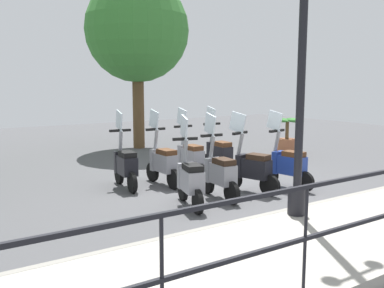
{
  "coord_description": "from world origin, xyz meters",
  "views": [
    {
      "loc": [
        -6.68,
        5.01,
        2.11
      ],
      "look_at": [
        0.2,
        0.5,
        0.9
      ],
      "focal_mm": 40.0,
      "sensor_mm": 36.0,
      "label": 1
    }
  ],
  "objects_px": {
    "potted_palm": "(287,139)",
    "scooter_far_3": "(125,164)",
    "scooter_near_0": "(287,164)",
    "scooter_near_2": "(219,173)",
    "scooter_far_2": "(163,162)",
    "scooter_near_3": "(190,179)",
    "scooter_far_0": "(219,153)",
    "scooter_far_1": "(190,157)",
    "scooter_near_1": "(252,168)",
    "lamp_post_near": "(301,73)",
    "tree_distant": "(137,31)"
  },
  "relations": [
    {
      "from": "tree_distant",
      "to": "scooter_far_3",
      "type": "height_order",
      "value": "tree_distant"
    },
    {
      "from": "scooter_near_0",
      "to": "scooter_far_0",
      "type": "xyz_separation_m",
      "value": [
        1.84,
        0.32,
        0.0
      ]
    },
    {
      "from": "scooter_near_1",
      "to": "scooter_near_2",
      "type": "height_order",
      "value": "same"
    },
    {
      "from": "scooter_far_2",
      "to": "scooter_far_3",
      "type": "relative_size",
      "value": 1.0
    },
    {
      "from": "scooter_near_0",
      "to": "scooter_far_2",
      "type": "relative_size",
      "value": 1.0
    },
    {
      "from": "potted_palm",
      "to": "scooter_far_3",
      "type": "relative_size",
      "value": 0.69
    },
    {
      "from": "scooter_near_2",
      "to": "scooter_near_3",
      "type": "xyz_separation_m",
      "value": [
        -0.13,
        0.72,
        0.0
      ]
    },
    {
      "from": "scooter_near_3",
      "to": "scooter_far_2",
      "type": "distance_m",
      "value": 1.64
    },
    {
      "from": "scooter_near_0",
      "to": "scooter_far_3",
      "type": "distance_m",
      "value": 3.21
    },
    {
      "from": "scooter_far_0",
      "to": "scooter_near_0",
      "type": "bearing_deg",
      "value": -168.52
    },
    {
      "from": "lamp_post_near",
      "to": "scooter_near_0",
      "type": "distance_m",
      "value": 2.79
    },
    {
      "from": "scooter_far_0",
      "to": "scooter_far_1",
      "type": "xyz_separation_m",
      "value": [
        -0.09,
        0.84,
        0.0
      ]
    },
    {
      "from": "potted_palm",
      "to": "tree_distant",
      "type": "bearing_deg",
      "value": 41.53
    },
    {
      "from": "potted_palm",
      "to": "scooter_far_0",
      "type": "bearing_deg",
      "value": 107.81
    },
    {
      "from": "scooter_near_1",
      "to": "tree_distant",
      "type": "bearing_deg",
      "value": -22.76
    },
    {
      "from": "scooter_near_0",
      "to": "scooter_far_0",
      "type": "height_order",
      "value": "same"
    },
    {
      "from": "potted_palm",
      "to": "scooter_far_3",
      "type": "xyz_separation_m",
      "value": [
        -1.12,
        5.61,
        0.04
      ]
    },
    {
      "from": "tree_distant",
      "to": "scooter_near_0",
      "type": "bearing_deg",
      "value": -178.88
    },
    {
      "from": "scooter_near_2",
      "to": "scooter_far_1",
      "type": "height_order",
      "value": "same"
    },
    {
      "from": "tree_distant",
      "to": "scooter_far_2",
      "type": "height_order",
      "value": "tree_distant"
    },
    {
      "from": "tree_distant",
      "to": "scooter_far_0",
      "type": "bearing_deg",
      "value": 177.47
    },
    {
      "from": "scooter_near_2",
      "to": "scooter_far_2",
      "type": "distance_m",
      "value": 1.5
    },
    {
      "from": "tree_distant",
      "to": "scooter_far_3",
      "type": "bearing_deg",
      "value": 150.83
    },
    {
      "from": "scooter_far_1",
      "to": "scooter_far_2",
      "type": "bearing_deg",
      "value": 102.82
    },
    {
      "from": "potted_palm",
      "to": "scooter_near_2",
      "type": "bearing_deg",
      "value": 121.46
    },
    {
      "from": "scooter_far_2",
      "to": "scooter_near_1",
      "type": "bearing_deg",
      "value": -144.27
    },
    {
      "from": "scooter_far_1",
      "to": "scooter_far_2",
      "type": "relative_size",
      "value": 1.0
    },
    {
      "from": "lamp_post_near",
      "to": "scooter_far_2",
      "type": "relative_size",
      "value": 3.03
    },
    {
      "from": "tree_distant",
      "to": "scooter_near_0",
      "type": "xyz_separation_m",
      "value": [
        -6.34,
        -0.12,
        -3.17
      ]
    },
    {
      "from": "scooter_far_2",
      "to": "lamp_post_near",
      "type": "bearing_deg",
      "value": -173.49
    },
    {
      "from": "potted_palm",
      "to": "scooter_far_2",
      "type": "bearing_deg",
      "value": 105.01
    },
    {
      "from": "scooter_near_3",
      "to": "scooter_far_1",
      "type": "xyz_separation_m",
      "value": [
        1.77,
        -1.15,
        0.0
      ]
    },
    {
      "from": "scooter_far_0",
      "to": "scooter_far_1",
      "type": "distance_m",
      "value": 0.84
    },
    {
      "from": "scooter_far_2",
      "to": "scooter_near_0",
      "type": "bearing_deg",
      "value": -131.13
    },
    {
      "from": "scooter_far_2",
      "to": "scooter_near_3",
      "type": "bearing_deg",
      "value": 164.91
    },
    {
      "from": "potted_palm",
      "to": "scooter_near_2",
      "type": "relative_size",
      "value": 0.69
    },
    {
      "from": "scooter_near_1",
      "to": "scooter_near_2",
      "type": "relative_size",
      "value": 1.0
    },
    {
      "from": "scooter_far_2",
      "to": "scooter_far_0",
      "type": "bearing_deg",
      "value": -82.77
    },
    {
      "from": "scooter_near_2",
      "to": "scooter_near_3",
      "type": "relative_size",
      "value": 1.0
    },
    {
      "from": "scooter_near_1",
      "to": "scooter_near_2",
      "type": "distance_m",
      "value": 0.77
    },
    {
      "from": "scooter_near_1",
      "to": "potted_palm",
      "type": "bearing_deg",
      "value": -70.14
    },
    {
      "from": "scooter_near_1",
      "to": "scooter_near_3",
      "type": "relative_size",
      "value": 1.0
    },
    {
      "from": "lamp_post_near",
      "to": "scooter_near_2",
      "type": "xyz_separation_m",
      "value": [
        1.73,
        0.13,
        -1.75
      ]
    },
    {
      "from": "scooter_near_3",
      "to": "scooter_far_3",
      "type": "bearing_deg",
      "value": 27.16
    },
    {
      "from": "potted_palm",
      "to": "scooter_near_1",
      "type": "distance_m",
      "value": 4.65
    },
    {
      "from": "scooter_far_1",
      "to": "scooter_near_1",
      "type": "bearing_deg",
      "value": -167.76
    },
    {
      "from": "potted_palm",
      "to": "scooter_far_3",
      "type": "height_order",
      "value": "scooter_far_3"
    },
    {
      "from": "scooter_far_0",
      "to": "scooter_far_3",
      "type": "distance_m",
      "value": 2.36
    },
    {
      "from": "scooter_near_3",
      "to": "scooter_far_3",
      "type": "distance_m",
      "value": 1.82
    },
    {
      "from": "scooter_far_3",
      "to": "scooter_far_1",
      "type": "bearing_deg",
      "value": -84.2
    }
  ]
}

